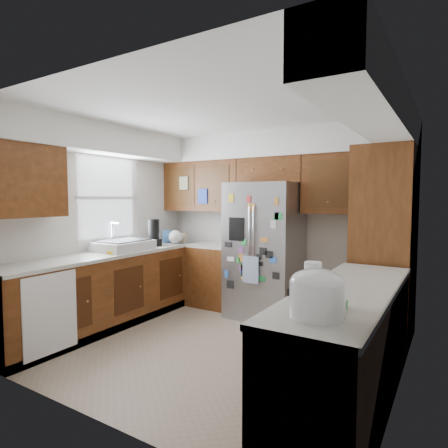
% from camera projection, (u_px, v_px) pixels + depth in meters
% --- Properties ---
extents(floor, '(3.60, 3.60, 0.00)m').
position_uv_depth(floor, '(216.00, 345.00, 4.06)').
color(floor, gray).
rests_on(floor, ground).
extents(room_shell, '(3.64, 3.24, 2.52)m').
position_uv_depth(room_shell, '(225.00, 179.00, 4.30)').
color(room_shell, beige).
rests_on(room_shell, ground).
extents(left_counter_run, '(1.36, 3.20, 0.92)m').
position_uv_depth(left_counter_run, '(128.00, 290.00, 4.76)').
color(left_counter_run, '#42240C').
rests_on(left_counter_run, ground).
extents(right_counter_run, '(0.63, 2.25, 0.92)m').
position_uv_depth(right_counter_run, '(348.00, 353.00, 2.84)').
color(right_counter_run, '#42240C').
rests_on(right_counter_run, ground).
extents(pantry, '(0.60, 0.90, 2.15)m').
position_uv_depth(pantry, '(384.00, 245.00, 4.18)').
color(pantry, '#42240C').
rests_on(pantry, ground).
extents(fridge, '(0.90, 0.79, 1.80)m').
position_uv_depth(fridge, '(265.00, 250.00, 5.02)').
color(fridge, gray).
rests_on(fridge, ground).
extents(bridge_cabinet, '(0.96, 0.34, 0.35)m').
position_uv_depth(bridge_cabinet, '(272.00, 171.00, 5.14)').
color(bridge_cabinet, '#42240C').
rests_on(bridge_cabinet, fridge).
extents(fridge_top_items, '(0.63, 0.29, 0.29)m').
position_uv_depth(fridge_top_items, '(265.00, 148.00, 5.12)').
color(fridge_top_items, blue).
rests_on(fridge_top_items, bridge_cabinet).
extents(sink_assembly, '(0.52, 0.70, 0.37)m').
position_uv_depth(sink_assembly, '(123.00, 245.00, 4.86)').
color(sink_assembly, white).
rests_on(sink_assembly, left_counter_run).
extents(left_counter_clutter, '(0.40, 0.85, 0.38)m').
position_uv_depth(left_counter_clutter, '(163.00, 236.00, 5.46)').
color(left_counter_clutter, black).
rests_on(left_counter_clutter, left_counter_run).
extents(rice_cooker, '(0.32, 0.31, 0.28)m').
position_uv_depth(rice_cooker, '(317.00, 292.00, 2.13)').
color(rice_cooker, white).
rests_on(rice_cooker, right_counter_run).
extents(paper_towel, '(0.11, 0.11, 0.25)m').
position_uv_depth(paper_towel, '(313.00, 281.00, 2.50)').
color(paper_towel, white).
rests_on(paper_towel, right_counter_run).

